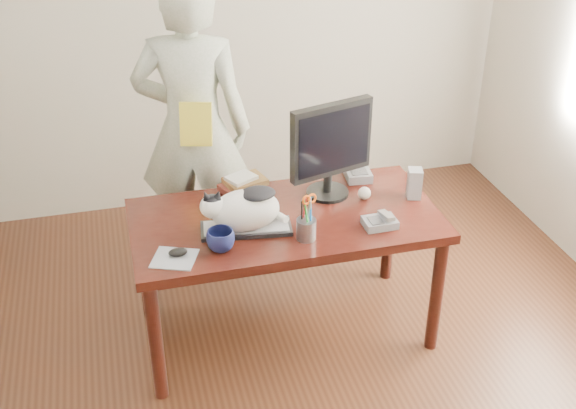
% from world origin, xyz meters
% --- Properties ---
extents(room, '(4.50, 4.50, 4.50)m').
position_xyz_m(room, '(0.00, 0.00, 1.35)').
color(room, black).
rests_on(room, ground).
extents(desk, '(1.60, 0.80, 0.75)m').
position_xyz_m(desk, '(0.00, 0.68, 0.60)').
color(desk, black).
rests_on(desk, ground).
extents(keyboard, '(0.47, 0.23, 0.03)m').
position_xyz_m(keyboard, '(-0.23, 0.52, 0.76)').
color(keyboard, black).
rests_on(keyboard, desk).
extents(cat, '(0.45, 0.26, 0.25)m').
position_xyz_m(cat, '(-0.24, 0.52, 0.88)').
color(cat, white).
rests_on(cat, keyboard).
extents(monitor, '(0.47, 0.29, 0.54)m').
position_xyz_m(monitor, '(0.29, 0.76, 1.05)').
color(monitor, black).
rests_on(monitor, desk).
extents(pen_cup, '(0.12, 0.12, 0.25)m').
position_xyz_m(pen_cup, '(0.05, 0.37, 0.82)').
color(pen_cup, gray).
rests_on(pen_cup, desk).
extents(mousepad, '(0.25, 0.24, 0.00)m').
position_xyz_m(mousepad, '(-0.61, 0.36, 0.75)').
color(mousepad, '#9FA3AA').
rests_on(mousepad, desk).
extents(mouse, '(0.11, 0.09, 0.04)m').
position_xyz_m(mouse, '(-0.59, 0.38, 0.77)').
color(mouse, black).
rests_on(mouse, mousepad).
extents(coffee_mug, '(0.19, 0.19, 0.11)m').
position_xyz_m(coffee_mug, '(-0.38, 0.38, 0.80)').
color(coffee_mug, black).
rests_on(coffee_mug, desk).
extents(phone, '(0.17, 0.14, 0.08)m').
position_xyz_m(phone, '(0.44, 0.39, 0.78)').
color(phone, slate).
rests_on(phone, desk).
extents(speaker, '(0.09, 0.10, 0.17)m').
position_xyz_m(speaker, '(0.73, 0.63, 0.83)').
color(speaker, gray).
rests_on(speaker, desk).
extents(baseball, '(0.07, 0.07, 0.07)m').
position_xyz_m(baseball, '(0.46, 0.67, 0.78)').
color(baseball, white).
rests_on(baseball, desk).
extents(book_stack, '(0.29, 0.25, 0.09)m').
position_xyz_m(book_stack, '(-0.15, 0.94, 0.79)').
color(book_stack, '#531D16').
rests_on(book_stack, desk).
extents(calculator, '(0.16, 0.20, 0.06)m').
position_xyz_m(calculator, '(0.51, 0.92, 0.78)').
color(calculator, slate).
rests_on(calculator, desk).
extents(person, '(0.78, 0.62, 1.88)m').
position_xyz_m(person, '(-0.36, 1.39, 0.94)').
color(person, silver).
rests_on(person, ground).
extents(held_book, '(0.20, 0.15, 0.25)m').
position_xyz_m(held_book, '(-0.36, 1.22, 1.05)').
color(held_book, gold).
rests_on(held_book, person).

